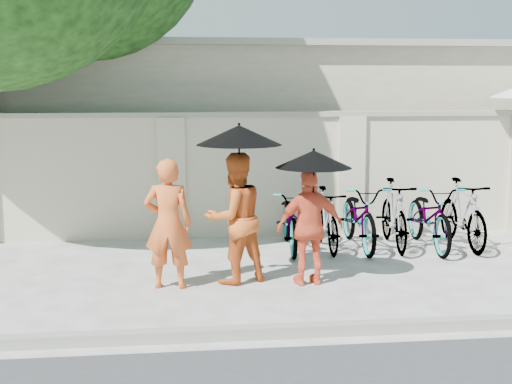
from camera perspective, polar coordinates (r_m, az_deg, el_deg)
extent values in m
plane|color=silver|center=(8.97, -0.16, -7.80)|extent=(80.00, 80.00, 0.00)
cube|color=gray|center=(7.35, 1.40, -11.10)|extent=(40.00, 0.16, 0.12)
cube|color=beige|center=(12.01, 2.81, 1.30)|extent=(20.00, 0.30, 2.00)
cube|color=beige|center=(15.86, 4.11, 5.28)|extent=(14.00, 6.00, 3.20)
imported|color=orange|center=(8.93, -7.05, -2.53)|extent=(0.64, 0.46, 1.64)
imported|color=#D25B20|center=(9.11, -1.70, -2.09)|extent=(1.01, 0.92, 1.69)
cylinder|color=black|center=(8.95, -1.35, 1.53)|extent=(0.02, 0.02, 0.95)
cone|color=black|center=(8.90, -1.36, 4.58)|extent=(1.08, 1.08, 0.25)
imported|color=#EA5632|center=(9.05, 4.34, -2.82)|extent=(0.91, 0.47, 1.49)
cylinder|color=black|center=(8.89, 4.60, 0.16)|extent=(0.02, 0.02, 0.78)
cone|color=black|center=(8.85, 4.63, 2.65)|extent=(0.95, 0.95, 0.22)
imported|color=#9694AD|center=(10.96, 2.82, -2.19)|extent=(0.76, 1.86, 0.96)
imported|color=#9694AD|center=(11.00, 5.64, -2.19)|extent=(0.45, 1.59, 0.95)
imported|color=#9694AD|center=(11.17, 8.28, -1.91)|extent=(0.69, 1.94, 1.01)
imported|color=#9694AD|center=(11.27, 10.98, -1.76)|extent=(0.67, 1.81, 1.06)
imported|color=#9694AD|center=(11.35, 13.73, -1.89)|extent=(0.73, 1.96, 1.02)
imported|color=#9694AD|center=(11.55, 16.21, -1.69)|extent=(0.50, 1.77, 1.06)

